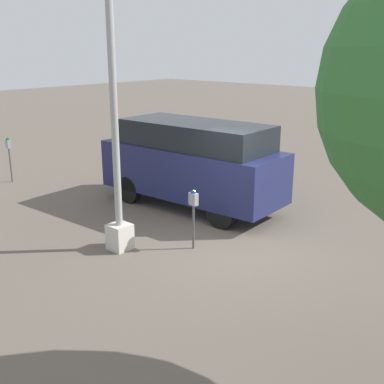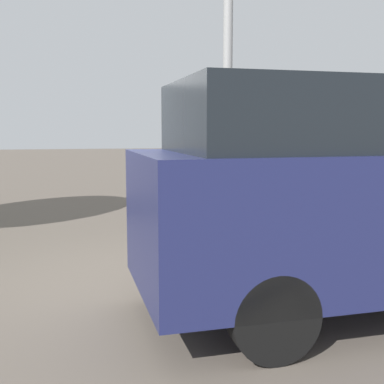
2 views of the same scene
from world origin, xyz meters
The scene contains 5 objects.
ground_plane centered at (0.00, 0.00, 0.00)m, with size 80.00×80.00×0.00m, color #60564C.
parking_meter_near centered at (0.43, 0.60, 0.97)m, with size 0.21×0.14×1.32m.
parking_meter_far centered at (8.25, 0.43, 1.06)m, with size 0.21×0.14×1.43m.
lamp_post centered at (1.60, 1.64, 1.78)m, with size 0.44×0.44×5.78m.
parked_van centered at (2.29, -1.50, 1.24)m, with size 5.07×2.03×2.30m.
Camera 1 is at (-5.81, 7.76, 4.14)m, focal length 45.00 mm.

